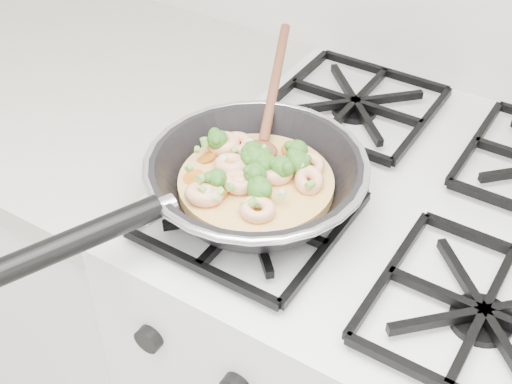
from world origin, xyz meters
The scene contains 2 objects.
counter_left centered at (-0.80, 1.70, 0.45)m, with size 1.00×0.60×0.90m.
skillet centered at (-0.16, 1.57, 0.96)m, with size 0.29×0.58×0.09m.
Camera 1 is at (0.20, 1.01, 1.49)m, focal length 47.95 mm.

